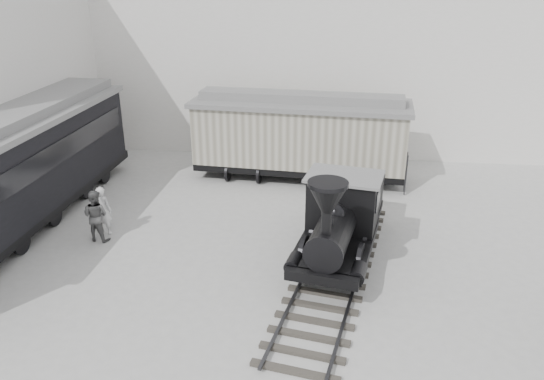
# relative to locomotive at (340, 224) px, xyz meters

# --- Properties ---
(ground) EXTENTS (90.00, 90.00, 0.00)m
(ground) POSITION_rel_locomotive_xyz_m (-1.30, -3.54, -1.31)
(ground) COLOR #9E9E9B
(north_wall) EXTENTS (34.00, 2.51, 11.00)m
(north_wall) POSITION_rel_locomotive_xyz_m (-1.30, 11.44, 4.25)
(north_wall) COLOR silver
(north_wall) RESTS_ON ground
(locomotive) EXTENTS (3.91, 10.25, 3.54)m
(locomotive) POSITION_rel_locomotive_xyz_m (0.00, 0.00, 0.00)
(locomotive) COLOR #3D3934
(locomotive) RESTS_ON ground
(boxcar) EXTENTS (9.66, 3.62, 3.88)m
(boxcar) POSITION_rel_locomotive_xyz_m (-1.84, 7.24, 0.73)
(boxcar) COLOR black
(boxcar) RESTS_ON ground
(passenger_coach) EXTENTS (3.44, 14.83, 3.95)m
(passenger_coach) POSITION_rel_locomotive_xyz_m (-11.58, 0.76, 0.88)
(passenger_coach) COLOR black
(passenger_coach) RESTS_ON ground
(visitor_a) EXTENTS (0.66, 0.44, 1.81)m
(visitor_a) POSITION_rel_locomotive_xyz_m (-8.31, 0.84, -0.40)
(visitor_a) COLOR silver
(visitor_a) RESTS_ON ground
(visitor_b) EXTENTS (1.00, 0.84, 1.85)m
(visitor_b) POSITION_rel_locomotive_xyz_m (-8.35, 0.38, -0.38)
(visitor_b) COLOR #4D4D4D
(visitor_b) RESTS_ON ground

